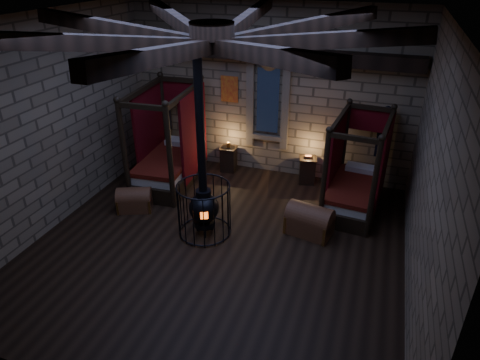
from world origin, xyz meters
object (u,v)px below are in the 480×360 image
(bed_left, at_px, (170,159))
(bed_right, at_px, (355,187))
(stove, at_px, (204,205))
(trunk_left, at_px, (135,200))
(trunk_right, at_px, (309,221))

(bed_left, xyz_separation_m, bed_right, (4.45, 0.17, -0.06))
(bed_right, relative_size, stove, 0.52)
(bed_left, xyz_separation_m, trunk_left, (-0.14, -1.51, -0.34))
(bed_left, bearing_deg, trunk_right, -21.58)
(trunk_left, bearing_deg, stove, -32.89)
(trunk_left, xyz_separation_m, trunk_right, (3.85, 0.35, 0.05))
(bed_right, xyz_separation_m, trunk_left, (-4.59, -1.68, -0.28))
(stove, bearing_deg, bed_right, 11.91)
(trunk_left, relative_size, trunk_right, 0.87)
(bed_right, distance_m, stove, 3.42)
(trunk_left, bearing_deg, bed_left, 61.98)
(bed_right, height_order, trunk_right, bed_right)
(bed_left, distance_m, bed_right, 4.46)
(bed_right, height_order, stove, stove)
(bed_right, bearing_deg, stove, -138.77)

